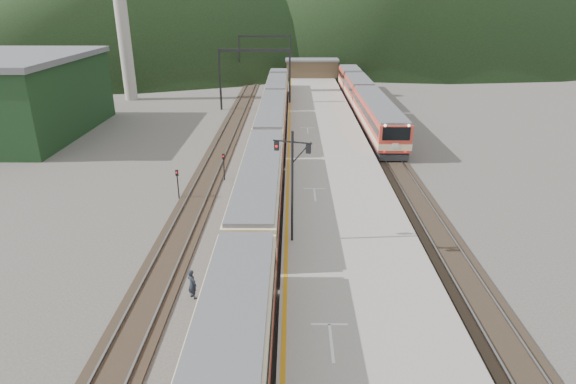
{
  "coord_description": "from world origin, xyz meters",
  "views": [
    {
      "loc": [
        2.17,
        -9.94,
        14.09
      ],
      "look_at": [
        1.89,
        20.01,
        2.0
      ],
      "focal_mm": 30.0,
      "sensor_mm": 36.0,
      "label": 1
    }
  ],
  "objects_px": {
    "signal_mast": "(292,176)",
    "worker": "(192,284)",
    "second_train": "(364,98)",
    "main_train": "(267,149)"
  },
  "relations": [
    {
      "from": "main_train",
      "to": "worker",
      "type": "relative_size",
      "value": 47.53
    },
    {
      "from": "second_train",
      "to": "signal_mast",
      "type": "distance_m",
      "value": 38.89
    },
    {
      "from": "main_train",
      "to": "second_train",
      "type": "xyz_separation_m",
      "value": [
        11.5,
        22.45,
        0.15
      ]
    },
    {
      "from": "signal_mast",
      "to": "main_train",
      "type": "bearing_deg",
      "value": 98.15
    },
    {
      "from": "main_train",
      "to": "second_train",
      "type": "distance_m",
      "value": 25.22
    },
    {
      "from": "signal_mast",
      "to": "worker",
      "type": "bearing_deg",
      "value": -138.7
    },
    {
      "from": "second_train",
      "to": "signal_mast",
      "type": "bearing_deg",
      "value": -103.91
    },
    {
      "from": "signal_mast",
      "to": "second_train",
      "type": "bearing_deg",
      "value": 76.09
    },
    {
      "from": "signal_mast",
      "to": "worker",
      "type": "xyz_separation_m",
      "value": [
        -5.01,
        -4.4,
        -4.19
      ]
    },
    {
      "from": "worker",
      "to": "second_train",
      "type": "bearing_deg",
      "value": -67.63
    }
  ]
}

